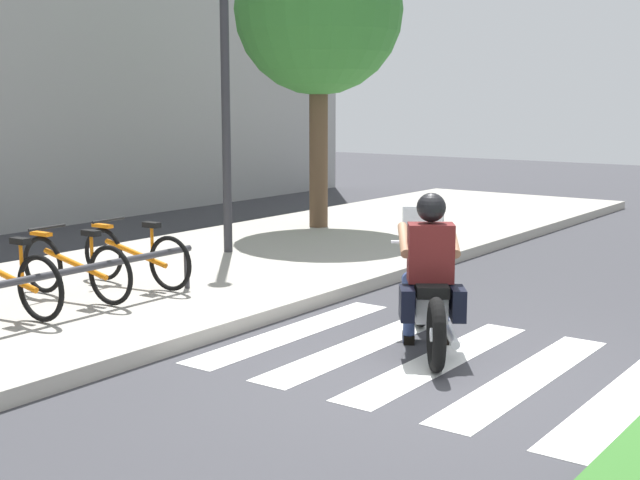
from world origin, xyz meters
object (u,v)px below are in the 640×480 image
Objects in this scene: motorcycle at (428,298)px; tree_near_rack at (319,12)px; bicycle_3 at (5,279)px; bicycle_4 at (75,267)px; bike_rack at (1,288)px; bicycle_5 at (135,256)px; street_lamp at (225,57)px; rider at (430,260)px.

motorcycle is 0.36× the size of tree_near_rack.
tree_near_rack reaches higher than bicycle_3.
bicycle_4 is 1.38m from bike_rack.
bicycle_3 is at bearing -179.97° from bicycle_5.
motorcycle is 5.28m from street_lamp.
bike_rack is at bearing -165.17° from bicycle_5.
rider is (-0.07, -0.04, 0.37)m from motorcycle.
rider reaches higher than bicycle_4.
bicycle_4 is at bearing -168.13° from street_lamp.
motorcycle is at bearing -52.62° from bike_rack.
rider is at bearing -53.77° from bike_rack.
street_lamp is at bearing 64.71° from motorcycle.
bicycle_3 is (-1.86, 3.67, -0.32)m from rider.
bike_rack is 0.96× the size of tree_near_rack.
bicycle_4 is 0.84m from bicycle_5.
bicycle_4 is (-1.09, 3.62, 0.04)m from motorcycle.
bicycle_3 is 1.01× the size of bicycle_5.
street_lamp is at bearing 11.87° from bicycle_4.
street_lamp is 0.94× the size of tree_near_rack.
motorcycle is 1.06× the size of bicycle_3.
street_lamp reaches higher than rider.
motorcycle is at bearing 32.21° from rider.
bicycle_5 is 0.33× the size of tree_near_rack.
bicycle_4 is 0.36× the size of street_lamp.
street_lamp is at bearing -171.46° from tree_near_rack.
rider is 0.86× the size of bicycle_3.
bicycle_3 is 4.61m from street_lamp.
bicycle_4 is at bearing 106.71° from motorcycle.
bicycle_4 is 3.92m from street_lamp.
rider is at bearing -147.79° from motorcycle.
bicycle_4 is at bearing 105.58° from rider.
tree_near_rack is (2.67, 0.40, 0.81)m from street_lamp.
bicycle_3 is 0.34× the size of tree_near_rack.
bicycle_4 is (-1.02, 3.67, -0.33)m from rider.
motorcycle reaches higher than bicycle_5.
motorcycle reaches higher than bike_rack.
motorcycle is at bearing -135.05° from tree_near_rack.
bicycle_4 is (0.84, 0.00, -0.01)m from bicycle_3.
rider is at bearing -63.09° from bicycle_3.
tree_near_rack is at bearing 44.80° from rider.
bike_rack is at bearing 127.38° from motorcycle.
bicycle_5 is 2.17m from bike_rack.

